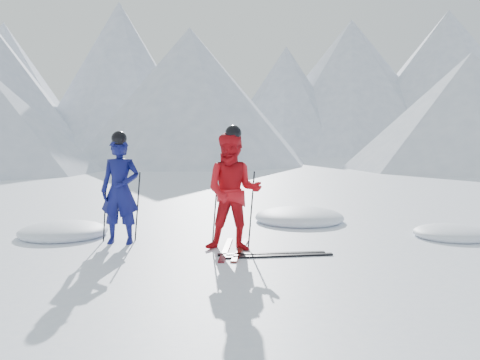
{
  "coord_description": "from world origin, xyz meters",
  "views": [
    {
      "loc": [
        -1.7,
        -8.2,
        1.85
      ],
      "look_at": [
        -1.44,
        0.5,
        1.1
      ],
      "focal_mm": 38.0,
      "sensor_mm": 36.0,
      "label": 1
    }
  ],
  "objects": [
    {
      "name": "ground",
      "position": [
        0.0,
        0.0,
        0.0
      ],
      "size": [
        160.0,
        160.0,
        0.0
      ],
      "primitive_type": "plane",
      "color": "white",
      "rests_on": "ground"
    },
    {
      "name": "mountain_range",
      "position": [
        5.71,
        35.31,
        6.72
      ],
      "size": [
        106.15,
        62.94,
        15.53
      ],
      "color": "#B2BCD1",
      "rests_on": "ground"
    },
    {
      "name": "skier_blue",
      "position": [
        -3.5,
        0.53,
        0.92
      ],
      "size": [
        0.71,
        0.51,
        1.83
      ],
      "primitive_type": "imported",
      "rotation": [
        0.0,
        0.0,
        -0.11
      ],
      "color": "#0E1154",
      "rests_on": "ground"
    },
    {
      "name": "skier_red",
      "position": [
        -1.56,
        -0.07,
        0.96
      ],
      "size": [
        1.02,
        0.84,
        1.92
      ],
      "primitive_type": "imported",
      "rotation": [
        0.0,
        0.0,
        -0.13
      ],
      "color": "red",
      "rests_on": "ground"
    },
    {
      "name": "pole_blue_left",
      "position": [
        -3.8,
        0.68,
        0.61
      ],
      "size": [
        0.12,
        0.09,
        1.22
      ],
      "primitive_type": "cylinder",
      "rotation": [
        0.05,
        0.08,
        0.0
      ],
      "color": "black",
      "rests_on": "ground"
    },
    {
      "name": "pole_blue_right",
      "position": [
        -3.25,
        0.78,
        0.61
      ],
      "size": [
        0.12,
        0.07,
        1.22
      ],
      "primitive_type": "cylinder",
      "rotation": [
        -0.04,
        0.08,
        0.0
      ],
      "color": "black",
      "rests_on": "ground"
    },
    {
      "name": "pole_red_left",
      "position": [
        -1.86,
        0.18,
        0.64
      ],
      "size": [
        0.13,
        0.1,
        1.28
      ],
      "primitive_type": "cylinder",
      "rotation": [
        0.06,
        0.08,
        0.0
      ],
      "color": "black",
      "rests_on": "ground"
    },
    {
      "name": "pole_red_right",
      "position": [
        -1.26,
        0.08,
        0.64
      ],
      "size": [
        0.13,
        0.09,
        1.28
      ],
      "primitive_type": "cylinder",
      "rotation": [
        -0.05,
        0.08,
        0.0
      ],
      "color": "black",
      "rests_on": "ground"
    },
    {
      "name": "ski_worn_left",
      "position": [
        -1.68,
        -0.07,
        0.01
      ],
      "size": [
        0.25,
        1.7,
        0.03
      ],
      "primitive_type": "cube",
      "rotation": [
        0.0,
        0.0,
        -0.09
      ],
      "color": "black",
      "rests_on": "ground"
    },
    {
      "name": "ski_worn_right",
      "position": [
        -1.44,
        -0.07,
        0.01
      ],
      "size": [
        0.36,
        1.69,
        0.03
      ],
      "primitive_type": "cube",
      "rotation": [
        0.0,
        0.0,
        -0.16
      ],
      "color": "black",
      "rests_on": "ground"
    },
    {
      "name": "ski_loose_a",
      "position": [
        -0.97,
        -0.39,
        0.01
      ],
      "size": [
        1.7,
        0.21,
        0.03
      ],
      "primitive_type": "cube",
      "rotation": [
        0.0,
        0.0,
        1.64
      ],
      "color": "black",
      "rests_on": "ground"
    },
    {
      "name": "ski_loose_b",
      "position": [
        -0.87,
        -0.54,
        0.01
      ],
      "size": [
        1.7,
        0.27,
        0.03
      ],
      "primitive_type": "cube",
      "rotation": [
        0.0,
        0.0,
        1.68
      ],
      "color": "black",
      "rests_on": "ground"
    },
    {
      "name": "snow_lumps",
      "position": [
        -0.33,
        1.49,
        0.0
      ],
      "size": [
        10.16,
        5.39,
        0.42
      ],
      "color": "white",
      "rests_on": "ground"
    }
  ]
}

